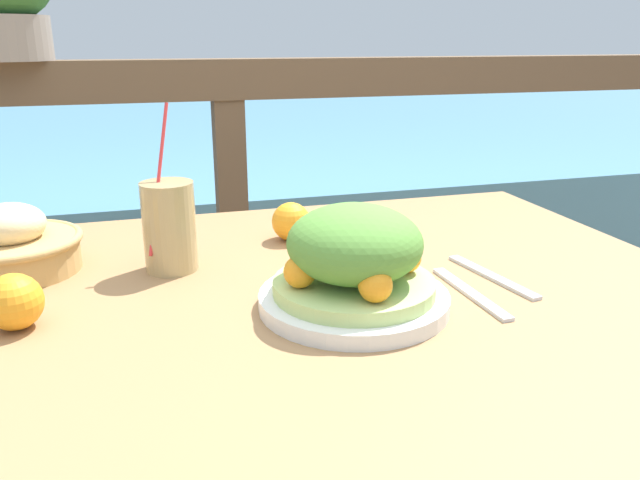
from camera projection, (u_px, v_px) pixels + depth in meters
The scene contains 10 objects.
patio_table at pixel (318, 365), 0.84m from camera, with size 1.13×0.93×0.75m.
railing_fence at pixel (230, 169), 1.50m from camera, with size 2.80×0.08×1.03m.
sea_backdrop at pixel (175, 170), 3.93m from camera, with size 12.00×4.00×0.57m.
salad_plate at pixel (354, 265), 0.78m from camera, with size 0.24×0.24×0.13m.
drink_glass at pixel (169, 226), 0.90m from camera, with size 0.08×0.08×0.24m.
bread_basket at pixel (12, 246), 0.90m from camera, with size 0.20×0.20×0.10m.
fork at pixel (470, 293), 0.83m from camera, with size 0.02×0.18×0.00m.
knife at pixel (492, 276), 0.89m from camera, with size 0.04×0.18×0.00m.
orange_near_basket at pixel (291, 221), 1.05m from camera, with size 0.06×0.06×0.06m.
orange_near_glass at pixel (14, 302), 0.73m from camera, with size 0.07×0.07×0.07m.
Camera 1 is at (-0.21, -0.72, 1.08)m, focal length 35.00 mm.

